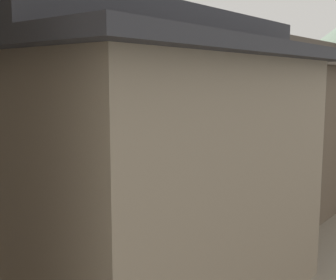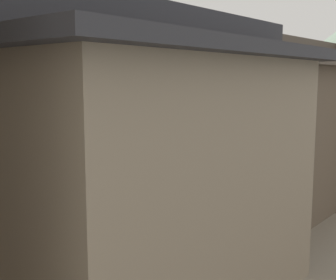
{
  "view_description": "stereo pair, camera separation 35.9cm",
  "coord_description": "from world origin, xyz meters",
  "px_view_note": "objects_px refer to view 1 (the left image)",
  "views": [
    {
      "loc": [
        18.06,
        1.18,
        5.64
      ],
      "look_at": [
        2.17,
        21.0,
        2.09
      ],
      "focal_mm": 47.0,
      "sensor_mm": 36.0,
      "label": 1
    },
    {
      "loc": [
        18.34,
        1.41,
        5.64
      ],
      "look_at": [
        2.17,
        21.0,
        2.09
      ],
      "focal_mm": 47.0,
      "sensor_mm": 36.0,
      "label": 2
    }
  ],
  "objects_px": {
    "boat_moored_third": "(48,160)",
    "house_waterfront_tall": "(268,129)",
    "house_waterfront_second": "(136,162)",
    "boat_moored_second": "(304,124)",
    "boat_moored_far": "(287,119)"
  },
  "relations": [
    {
      "from": "house_waterfront_second",
      "to": "house_waterfront_tall",
      "type": "xyz_separation_m",
      "value": [
        -0.62,
        7.69,
        0.02
      ]
    },
    {
      "from": "boat_moored_second",
      "to": "boat_moored_third",
      "type": "bearing_deg",
      "value": -97.1
    },
    {
      "from": "house_waterfront_second",
      "to": "boat_moored_third",
      "type": "bearing_deg",
      "value": 149.32
    },
    {
      "from": "boat_moored_far",
      "to": "house_waterfront_tall",
      "type": "height_order",
      "value": "house_waterfront_tall"
    },
    {
      "from": "boat_moored_third",
      "to": "house_waterfront_tall",
      "type": "relative_size",
      "value": 0.57
    },
    {
      "from": "boat_moored_third",
      "to": "boat_moored_far",
      "type": "relative_size",
      "value": 0.87
    },
    {
      "from": "boat_moored_second",
      "to": "house_waterfront_tall",
      "type": "height_order",
      "value": "house_waterfront_tall"
    },
    {
      "from": "house_waterfront_tall",
      "to": "house_waterfront_second",
      "type": "bearing_deg",
      "value": -85.4
    },
    {
      "from": "boat_moored_third",
      "to": "house_waterfront_tall",
      "type": "height_order",
      "value": "house_waterfront_tall"
    },
    {
      "from": "boat_moored_third",
      "to": "house_waterfront_second",
      "type": "relative_size",
      "value": 0.46
    },
    {
      "from": "house_waterfront_second",
      "to": "boat_moored_second",
      "type": "bearing_deg",
      "value": 107.23
    },
    {
      "from": "house_waterfront_tall",
      "to": "boat_moored_third",
      "type": "bearing_deg",
      "value": 170.22
    },
    {
      "from": "boat_moored_third",
      "to": "boat_moored_far",
      "type": "xyz_separation_m",
      "value": [
        -0.27,
        39.23,
        0.02
      ]
    },
    {
      "from": "boat_moored_second",
      "to": "boat_moored_far",
      "type": "bearing_deg",
      "value": 129.65
    },
    {
      "from": "boat_moored_second",
      "to": "boat_moored_third",
      "type": "relative_size",
      "value": 1.53
    }
  ]
}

